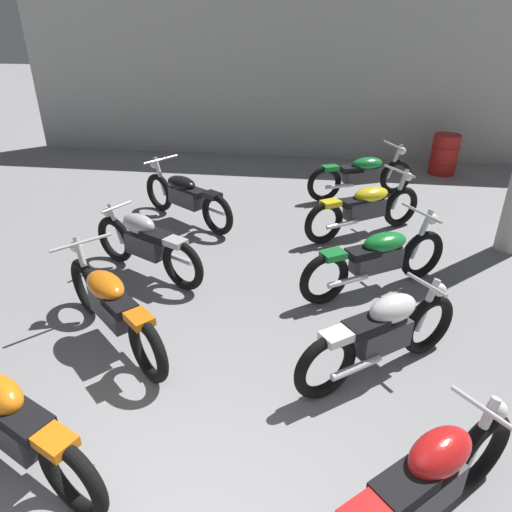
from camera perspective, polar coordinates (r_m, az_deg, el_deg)
back_wall at (r=11.59m, az=4.80°, el=20.64°), size 12.87×0.24×3.60m
motorcycle_left_row_0 at (r=4.13m, az=-27.41°, el=-17.63°), size 1.83×0.93×0.88m
motorcycle_left_row_1 at (r=5.17m, az=-17.07°, el=-5.68°), size 1.68×1.54×0.97m
motorcycle_left_row_2 at (r=6.38m, az=-13.22°, el=1.52°), size 1.79×1.02×0.88m
motorcycle_left_row_3 at (r=7.95m, az=-8.51°, el=7.19°), size 1.84×1.33×0.97m
motorcycle_right_row_0 at (r=3.55m, az=19.70°, el=-24.78°), size 1.54×1.40×0.88m
motorcycle_right_row_1 at (r=4.69m, az=15.04°, el=-9.06°), size 1.63×1.29×0.88m
motorcycle_right_row_2 at (r=6.05m, az=14.49°, el=-0.22°), size 1.89×1.26×0.97m
motorcycle_right_row_3 at (r=7.59m, az=13.09°, el=5.74°), size 1.85×1.31×0.97m
motorcycle_right_row_4 at (r=9.19m, az=12.72°, el=9.61°), size 2.02×1.07×0.97m
oil_drum at (r=11.18m, az=21.84°, el=11.36°), size 0.59×0.59×0.85m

